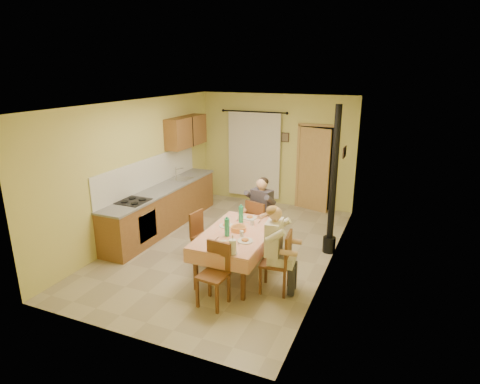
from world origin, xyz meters
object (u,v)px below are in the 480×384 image
at_px(dining_table, 237,252).
at_px(stove_flue, 332,201).
at_px(chair_left, 204,246).
at_px(chair_far, 260,234).
at_px(chair_right, 276,274).
at_px(chair_near, 214,287).
at_px(man_right, 276,239).
at_px(man_far, 261,205).

bearing_deg(dining_table, stove_flue, 46.93).
distance_m(chair_left, stove_flue, 2.51).
distance_m(chair_far, chair_right, 1.60).
bearing_deg(chair_left, chair_far, 149.80).
bearing_deg(stove_flue, dining_table, -131.81).
relative_size(dining_table, chair_near, 1.90).
relative_size(chair_near, man_right, 0.69).
bearing_deg(chair_left, chair_right, 81.51).
bearing_deg(dining_table, chair_near, -87.97).
distance_m(chair_near, man_right, 1.18).
xyz_separation_m(chair_right, chair_left, (-1.53, 0.46, -0.00)).
bearing_deg(dining_table, chair_right, -21.64).
xyz_separation_m(chair_right, man_right, (-0.01, -0.00, 0.59)).
bearing_deg(man_right, dining_table, 62.88).
distance_m(chair_near, stove_flue, 2.86).
distance_m(man_far, stove_flue, 1.34).
bearing_deg(man_right, man_far, 22.21).
bearing_deg(chair_near, dining_table, -81.64).
bearing_deg(chair_near, man_far, -83.54).
bearing_deg(chair_near, man_right, -129.16).
height_order(dining_table, chair_left, chair_left).
distance_m(dining_table, chair_right, 0.85).
relative_size(chair_right, man_right, 0.72).
distance_m(chair_near, chair_right, 1.04).
height_order(man_far, man_right, same).
bearing_deg(man_right, chair_far, 22.57).
height_order(chair_right, chair_left, chair_right).
height_order(dining_table, man_right, man_right).
relative_size(chair_near, chair_left, 1.03).
bearing_deg(man_right, stove_flue, -22.94).
relative_size(chair_far, chair_left, 1.07).
relative_size(chair_right, chair_left, 1.07).
distance_m(chair_right, chair_left, 1.60).
height_order(chair_left, stove_flue, stove_flue).
height_order(chair_far, chair_near, chair_far).
distance_m(dining_table, chair_far, 1.11).
xyz_separation_m(dining_table, chair_right, (0.79, -0.29, -0.09)).
xyz_separation_m(chair_near, man_right, (0.71, 0.73, 0.59)).
height_order(dining_table, chair_far, chair_far).
relative_size(dining_table, chair_far, 1.83).
height_order(chair_left, man_right, man_right).
xyz_separation_m(chair_near, chair_left, (-0.80, 1.20, -0.00)).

